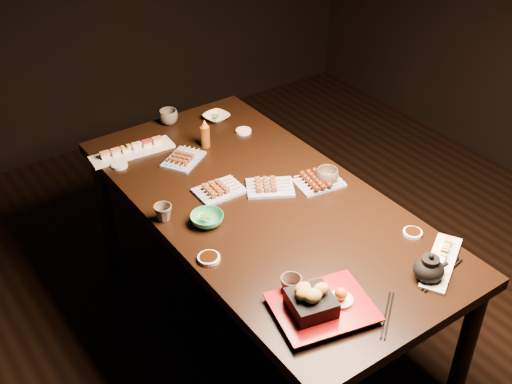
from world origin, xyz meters
TOP-DOWN VIEW (x-y plane):
  - ground at (0.00, 0.00)m, footprint 5.00×5.00m
  - dining_table at (-0.19, 0.40)m, footprint 1.00×1.85m
  - sushi_platter_near at (0.12, -0.30)m, footprint 0.34×0.24m
  - sushi_platter_far at (-0.46, 1.07)m, footprint 0.40×0.14m
  - yakitori_plate_center at (-0.30, 0.56)m, footprint 0.21×0.15m
  - yakitori_plate_right at (-0.11, 0.45)m, footprint 0.25×0.23m
  - yakitori_plate_left at (-0.30, 0.87)m, footprint 0.24×0.22m
  - tsukune_plate at (0.09, 0.36)m, footprint 0.22×0.18m
  - edamame_bowl_green at (-0.46, 0.40)m, footprint 0.17×0.17m
  - edamame_bowl_cream at (0.04, 1.12)m, footprint 0.15×0.15m
  - tempura_tray at (-0.40, -0.24)m, footprint 0.38×0.33m
  - teacup_near_left at (-0.43, -0.11)m, footprint 0.09×0.09m
  - teacup_mid_right at (0.12, 0.34)m, footprint 0.12×0.12m
  - teacup_far_left at (-0.59, 0.53)m, footprint 0.08×0.08m
  - teacup_far_right at (-0.18, 1.22)m, footprint 0.10×0.10m
  - teapot at (0.02, -0.33)m, footprint 0.17×0.17m
  - condiment_bottle at (-0.15, 0.92)m, footprint 0.05×0.05m
  - sauce_dish_west at (-0.57, 0.21)m, footprint 0.10×0.10m
  - sauce_dish_east at (0.08, 0.93)m, footprint 0.08×0.08m
  - sauce_dish_se at (0.17, -0.12)m, footprint 0.10×0.10m
  - sauce_dish_nw at (-0.56, 1.00)m, footprint 0.10×0.10m
  - chopsticks_near at (-0.23, -0.38)m, footprint 0.19×0.15m
  - chopsticks_se at (0.08, -0.35)m, footprint 0.25×0.06m

SIDE VIEW (x-z plane):
  - ground at x=0.00m, z-range 0.00..0.00m
  - dining_table at x=-0.19m, z-range 0.00..0.75m
  - chopsticks_near at x=-0.23m, z-range 0.75..0.76m
  - chopsticks_se at x=0.08m, z-range 0.75..0.76m
  - sauce_dish_nw at x=-0.56m, z-range 0.75..0.76m
  - sauce_dish_se at x=0.17m, z-range 0.75..0.76m
  - sauce_dish_east at x=0.08m, z-range 0.75..0.76m
  - sauce_dish_west at x=-0.57m, z-range 0.75..0.76m
  - edamame_bowl_cream at x=0.04m, z-range 0.75..0.78m
  - sushi_platter_near at x=0.12m, z-range 0.75..0.79m
  - edamame_bowl_green at x=-0.46m, z-range 0.75..0.79m
  - sushi_platter_far at x=-0.46m, z-range 0.75..0.80m
  - yakitori_plate_left at x=-0.30m, z-range 0.75..0.80m
  - tsukune_plate at x=0.09m, z-range 0.75..0.80m
  - yakitori_plate_center at x=-0.30m, z-range 0.75..0.80m
  - yakitori_plate_right at x=-0.11m, z-range 0.75..0.80m
  - teacup_far_left at x=-0.59m, z-range 0.75..0.82m
  - teacup_near_left at x=-0.43m, z-range 0.75..0.82m
  - teacup_far_right at x=-0.18m, z-range 0.75..0.82m
  - teacup_mid_right at x=0.12m, z-range 0.75..0.83m
  - teapot at x=0.02m, z-range 0.75..0.86m
  - tempura_tray at x=-0.40m, z-range 0.75..0.87m
  - condiment_bottle at x=-0.15m, z-range 0.75..0.89m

